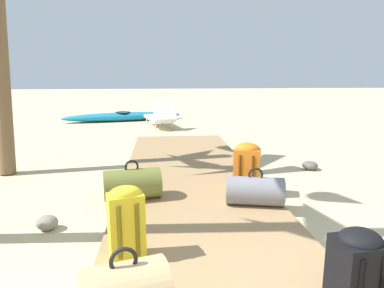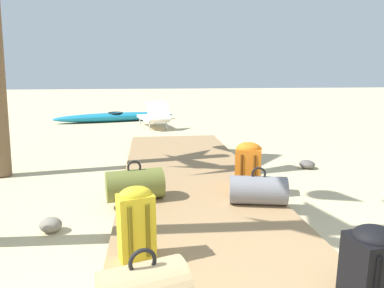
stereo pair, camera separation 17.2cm
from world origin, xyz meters
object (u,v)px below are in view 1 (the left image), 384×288
at_px(duffel_bag_grey, 255,191).
at_px(kayak, 123,117).
at_px(duffel_bag_olive, 132,184).
at_px(lounge_chair, 160,116).
at_px(backpack_orange, 247,165).
at_px(backpack_black, 357,270).
at_px(backpack_yellow, 126,221).

bearing_deg(duffel_bag_grey, kayak, 106.46).
height_order(duffel_bag_olive, lounge_chair, lounge_chair).
distance_m(backpack_orange, lounge_chair, 5.72).
distance_m(duffel_bag_olive, lounge_chair, 5.83).
bearing_deg(backpack_black, lounge_chair, 98.45).
bearing_deg(backpack_black, kayak, 104.17).
bearing_deg(kayak, duffel_bag_grey, -73.54).
bearing_deg(lounge_chair, backpack_orange, -79.09).
bearing_deg(duffel_bag_olive, duffel_bag_grey, -12.56).
height_order(backpack_black, kayak, backpack_black).
bearing_deg(backpack_orange, duffel_bag_grey, -93.50).
xyz_separation_m(duffel_bag_olive, lounge_chair, (0.33, 5.82, 0.07)).
distance_m(duffel_bag_grey, backpack_yellow, 1.68).
distance_m(backpack_orange, duffel_bag_olive, 1.44).
relative_size(backpack_orange, kayak, 0.16).
distance_m(backpack_yellow, lounge_chair, 7.15).
distance_m(duffel_bag_olive, duffel_bag_grey, 1.42).
bearing_deg(lounge_chair, duffel_bag_olive, -93.29).
relative_size(duffel_bag_grey, kayak, 0.18).
bearing_deg(backpack_yellow, backpack_orange, 48.37).
bearing_deg(duffel_bag_grey, backpack_black, -86.00).
height_order(duffel_bag_grey, backpack_yellow, backpack_yellow).
bearing_deg(backpack_orange, lounge_chair, 100.91).
relative_size(duffel_bag_grey, lounge_chair, 0.42).
distance_m(backpack_black, kayak, 9.75).
bearing_deg(lounge_chair, backpack_yellow, -92.19).
height_order(backpack_orange, lounge_chair, lounge_chair).
distance_m(duffel_bag_olive, backpack_yellow, 1.34).
distance_m(duffel_bag_grey, kayak, 7.97).
xyz_separation_m(backpack_orange, backpack_yellow, (-1.36, -1.53, -0.00)).
bearing_deg(backpack_yellow, lounge_chair, 87.81).
xyz_separation_m(lounge_chair, kayak, (-1.21, 1.51, -0.19)).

